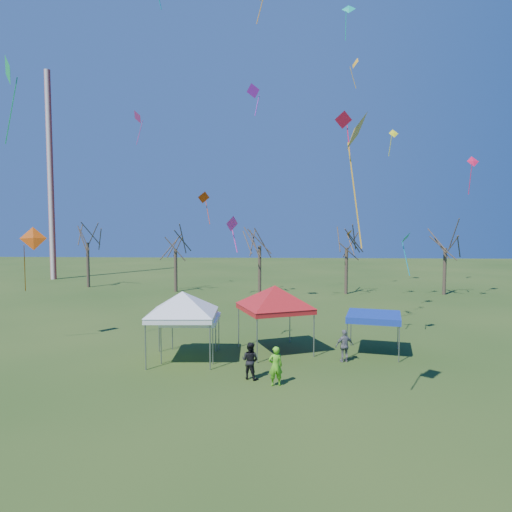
# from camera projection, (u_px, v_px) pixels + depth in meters

# --- Properties ---
(ground) EXTENTS (140.00, 140.00, 0.00)m
(ground) POSITION_uv_depth(u_px,v_px,m) (290.00, 375.00, 20.53)
(ground) COLOR #284616
(ground) RESTS_ON ground
(radio_mast) EXTENTS (0.70, 0.70, 25.00)m
(radio_mast) POSITION_uv_depth(u_px,v_px,m) (50.00, 176.00, 54.86)
(radio_mast) COLOR silver
(radio_mast) RESTS_ON ground
(tree_0) EXTENTS (3.83, 3.83, 8.44)m
(tree_0) POSITION_uv_depth(u_px,v_px,m) (87.00, 227.00, 48.35)
(tree_0) COLOR #3D2D21
(tree_0) RESTS_ON ground
(tree_1) EXTENTS (3.42, 3.42, 7.54)m
(tree_1) POSITION_uv_depth(u_px,v_px,m) (175.00, 234.00, 45.19)
(tree_1) COLOR #3D2D21
(tree_1) RESTS_ON ground
(tree_2) EXTENTS (3.71, 3.71, 8.18)m
(tree_2) POSITION_uv_depth(u_px,v_px,m) (260.00, 229.00, 44.48)
(tree_2) COLOR #3D2D21
(tree_2) RESTS_ON ground
(tree_3) EXTENTS (3.59, 3.59, 7.91)m
(tree_3) POSITION_uv_depth(u_px,v_px,m) (347.00, 231.00, 43.76)
(tree_3) COLOR #3D2D21
(tree_3) RESTS_ON ground
(tree_4) EXTENTS (3.58, 3.58, 7.89)m
(tree_4) POSITION_uv_depth(u_px,v_px,m) (446.00, 231.00, 43.27)
(tree_4) COLOR #3D2D21
(tree_4) RESTS_ON ground
(tent_white_west) EXTENTS (4.54, 4.54, 4.01)m
(tent_white_west) POSITION_uv_depth(u_px,v_px,m) (182.00, 296.00, 22.51)
(tent_white_west) COLOR gray
(tent_white_west) RESTS_ON ground
(tent_white_mid) EXTENTS (3.82, 3.82, 3.37)m
(tent_white_mid) POSITION_uv_depth(u_px,v_px,m) (191.00, 304.00, 23.19)
(tent_white_mid) COLOR gray
(tent_white_mid) RESTS_ON ground
(tent_red) EXTENTS (4.32, 4.32, 4.11)m
(tent_red) POSITION_uv_depth(u_px,v_px,m) (275.00, 290.00, 24.02)
(tent_red) COLOR gray
(tent_red) RESTS_ON ground
(tent_blue) EXTENTS (3.23, 3.23, 2.11)m
(tent_blue) POSITION_uv_depth(u_px,v_px,m) (374.00, 317.00, 23.79)
(tent_blue) COLOR gray
(tent_blue) RESTS_ON ground
(person_green) EXTENTS (0.69, 0.54, 1.68)m
(person_green) POSITION_uv_depth(u_px,v_px,m) (276.00, 366.00, 19.15)
(person_green) COLOR #5FCC20
(person_green) RESTS_ON ground
(person_dark) EXTENTS (0.98, 0.89, 1.63)m
(person_dark) POSITION_uv_depth(u_px,v_px,m) (250.00, 361.00, 19.98)
(person_dark) COLOR black
(person_dark) RESTS_ON ground
(person_grey) EXTENTS (1.01, 0.63, 1.60)m
(person_grey) POSITION_uv_depth(u_px,v_px,m) (345.00, 346.00, 22.44)
(person_grey) COLOR slate
(person_grey) RESTS_ON ground
(kite_12) EXTENTS (1.13, 0.68, 3.37)m
(kite_12) POSITION_uv_depth(u_px,v_px,m) (473.00, 162.00, 39.68)
(kite_12) COLOR #F01644
(kite_12) RESTS_ON ground
(kite_1) EXTENTS (0.78, 0.85, 2.01)m
(kite_1) POSITION_uv_depth(u_px,v_px,m) (232.00, 224.00, 24.60)
(kite_1) COLOR #F937B8
(kite_1) RESTS_ON ground
(kite_27) EXTENTS (0.96, 0.61, 2.25)m
(kite_27) POSITION_uv_depth(u_px,v_px,m) (343.00, 121.00, 22.97)
(kite_27) COLOR red
(kite_27) RESTS_ON ground
(kite_17) EXTENTS (0.92, 1.04, 2.63)m
(kite_17) POSITION_uv_depth(u_px,v_px,m) (405.00, 239.00, 26.72)
(kite_17) COLOR #0B95AE
(kite_17) RESTS_ON ground
(kite_8) EXTENTS (1.16, 1.35, 4.36)m
(kite_8) POSITION_uv_depth(u_px,v_px,m) (9.00, 71.00, 22.18)
(kite_8) COLOR green
(kite_8) RESTS_ON ground
(kite_13) EXTENTS (1.27, 1.16, 2.92)m
(kite_13) POSITION_uv_depth(u_px,v_px,m) (204.00, 198.00, 39.92)
(kite_13) COLOR #EF3C0C
(kite_13) RESTS_ON ground
(kite_18) EXTENTS (0.90, 0.65, 2.14)m
(kite_18) POSITION_uv_depth(u_px,v_px,m) (349.00, 9.00, 27.22)
(kite_18) COLOR #0CB58D
(kite_18) RESTS_ON ground
(kite_19) EXTENTS (0.87, 0.61, 2.16)m
(kite_19) POSITION_uv_depth(u_px,v_px,m) (393.00, 134.00, 36.64)
(kite_19) COLOR #FCFA1A
(kite_19) RESTS_ON ground
(kite_11) EXTENTS (1.29, 1.07, 2.49)m
(kite_11) POSITION_uv_depth(u_px,v_px,m) (253.00, 91.00, 34.05)
(kite_11) COLOR purple
(kite_11) RESTS_ON ground
(kite_22) EXTENTS (0.90, 0.95, 2.41)m
(kite_22) POSITION_uv_depth(u_px,v_px,m) (350.00, 233.00, 42.52)
(kite_22) COLOR orange
(kite_22) RESTS_ON ground
(kite_5) EXTENTS (1.01, 1.47, 4.36)m
(kite_5) POSITION_uv_depth(u_px,v_px,m) (355.00, 132.00, 14.36)
(kite_5) COLOR #F3A819
(kite_5) RESTS_ON ground
(kite_2) EXTENTS (1.42, 1.49, 3.28)m
(kite_2) POSITION_uv_depth(u_px,v_px,m) (138.00, 117.00, 43.06)
(kite_2) COLOR #D93089
(kite_2) RESTS_ON ground
(kite_14) EXTENTS (1.50, 1.29, 3.67)m
(kite_14) POSITION_uv_depth(u_px,v_px,m) (33.00, 239.00, 25.33)
(kite_14) COLOR #DC4E0B
(kite_14) RESTS_ON ground
(kite_3) EXTENTS (0.92, 1.26, 2.77)m
(kite_3) POSITION_uv_depth(u_px,v_px,m) (355.00, 63.00, 42.98)
(kite_3) COLOR #F6A819
(kite_3) RESTS_ON ground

